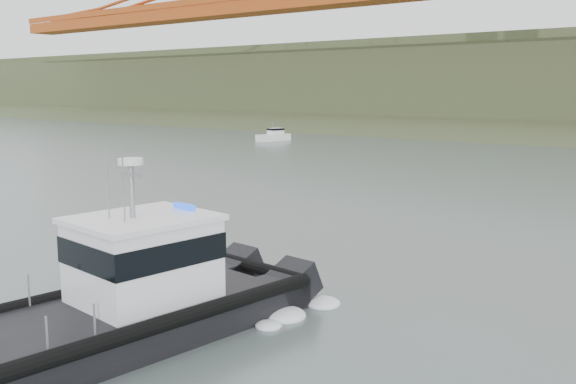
# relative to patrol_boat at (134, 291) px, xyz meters

# --- Properties ---
(ground) EXTENTS (400.00, 400.00, 0.00)m
(ground) POSITION_rel_patrol_boat_xyz_m (-4.47, 3.83, -1.41)
(ground) COLOR #556561
(ground) RESTS_ON ground
(patrol_boat) EXTENTS (5.36, 11.95, 5.62)m
(patrol_boat) POSITION_rel_patrol_boat_xyz_m (0.00, 0.00, 0.00)
(patrol_boat) COLOR black
(patrol_boat) RESTS_ON ground
(motorboat) EXTENTS (2.71, 5.52, 2.91)m
(motorboat) POSITION_rel_patrol_boat_xyz_m (-43.95, 59.99, -0.68)
(motorboat) COLOR white
(motorboat) RESTS_ON ground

